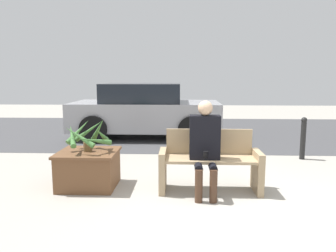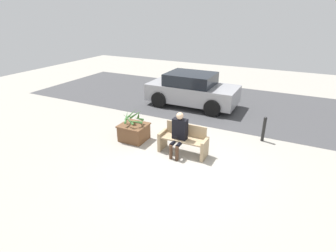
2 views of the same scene
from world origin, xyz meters
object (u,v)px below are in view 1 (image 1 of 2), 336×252
(person_seated, at_px, (205,142))
(bollard_post, at_px, (303,137))
(planter_box, at_px, (89,168))
(parked_car, at_px, (145,111))
(bench, at_px, (210,162))
(potted_plant, at_px, (88,135))

(person_seated, relative_size, bollard_post, 1.55)
(planter_box, relative_size, parked_car, 0.22)
(planter_box, xyz_separation_m, bollard_post, (3.85, 1.83, 0.15))
(bench, height_order, person_seated, person_seated)
(person_seated, xyz_separation_m, planter_box, (-1.73, 0.23, -0.45))
(potted_plant, xyz_separation_m, bollard_post, (3.84, 1.84, -0.35))
(bench, height_order, bollard_post, bench)
(potted_plant, bearing_deg, parked_car, 84.51)
(potted_plant, xyz_separation_m, parked_car, (0.40, 4.13, -0.07))
(parked_car, xyz_separation_m, bollard_post, (3.44, -2.29, -0.28))
(person_seated, distance_m, bollard_post, 2.97)
(person_seated, distance_m, planter_box, 1.81)
(person_seated, distance_m, potted_plant, 1.74)
(planter_box, distance_m, bollard_post, 4.27)
(potted_plant, distance_m, parked_car, 4.15)
(bench, distance_m, potted_plant, 1.85)
(bench, xyz_separation_m, bollard_post, (2.03, 1.91, 0.03))
(bench, height_order, parked_car, parked_car)
(planter_box, relative_size, bollard_post, 1.02)
(bench, relative_size, parked_car, 0.37)
(parked_car, bearing_deg, person_seated, -73.06)
(planter_box, bearing_deg, potted_plant, -36.48)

